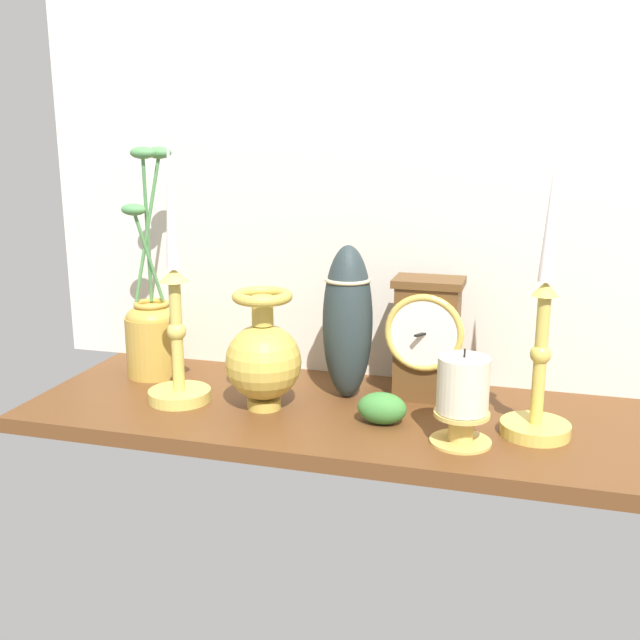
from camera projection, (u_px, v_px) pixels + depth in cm
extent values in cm
cube|color=brown|center=(347.00, 417.00, 117.65)|extent=(100.00, 36.00, 2.40)
cube|color=silver|center=(376.00, 189.00, 126.62)|extent=(120.00, 2.00, 65.00)
cube|color=brown|center=(427.00, 342.00, 120.67)|extent=(9.74, 6.81, 18.38)
cube|color=brown|center=(429.00, 282.00, 118.27)|extent=(10.91, 7.63, 1.20)
torus|color=gold|center=(424.00, 333.00, 116.51)|extent=(12.33, 1.12, 12.33)
cylinder|color=silver|center=(424.00, 333.00, 116.41)|extent=(10.31, 0.40, 10.31)
cube|color=black|center=(424.00, 334.00, 116.13)|extent=(2.46, 3.71, 0.30)
cylinder|color=gold|center=(535.00, 429.00, 107.46)|extent=(9.85, 9.85, 1.80)
cylinder|color=gold|center=(540.00, 361.00, 104.98)|extent=(1.82, 1.82, 18.43)
sphere|color=gold|center=(541.00, 354.00, 104.76)|extent=(2.91, 2.91, 2.91)
cone|color=gold|center=(545.00, 289.00, 102.48)|extent=(3.67, 3.67, 2.00)
cone|color=white|center=(551.00, 221.00, 100.23)|extent=(2.32, 2.32, 16.33)
cylinder|color=#CCB756|center=(180.00, 395.00, 120.99)|extent=(9.92, 9.92, 1.80)
cylinder|color=#CCB756|center=(177.00, 337.00, 118.61)|extent=(1.90, 1.90, 17.61)
sphere|color=#CCB756|center=(177.00, 331.00, 118.39)|extent=(3.03, 3.03, 3.03)
cone|color=#CCB756|center=(174.00, 275.00, 116.20)|extent=(4.65, 4.65, 2.00)
cone|color=white|center=(170.00, 198.00, 113.33)|extent=(2.15, 2.15, 21.43)
cylinder|color=gold|center=(264.00, 403.00, 117.85)|extent=(5.29, 5.29, 1.60)
sphere|color=gold|center=(263.00, 362.00, 116.21)|extent=(11.76, 11.76, 11.76)
cylinder|color=gold|center=(263.00, 311.00, 114.22)|extent=(3.29, 3.29, 4.45)
torus|color=gold|center=(262.00, 296.00, 113.67)|extent=(9.17, 9.17, 1.65)
cylinder|color=#B38E39|center=(154.00, 346.00, 132.73)|extent=(9.56, 9.56, 10.53)
ellipsoid|color=#B38E39|center=(152.00, 317.00, 131.44)|extent=(9.08, 9.08, 4.54)
torus|color=#B38E39|center=(151.00, 304.00, 130.88)|extent=(6.20, 6.20, 0.95)
cylinder|color=#4D894D|center=(147.00, 230.00, 127.74)|extent=(5.50, 2.38, 25.21)
ellipsoid|color=#4D894D|center=(159.00, 153.00, 124.77)|extent=(4.40, 2.80, 2.00)
cylinder|color=#4D894D|center=(149.00, 257.00, 128.87)|extent=(3.27, 4.14, 16.03)
ellipsoid|color=#4D894D|center=(134.00, 210.00, 125.57)|extent=(4.40, 2.80, 2.00)
cylinder|color=#4D894D|center=(147.00, 230.00, 127.74)|extent=(2.28, 3.86, 25.49)
ellipsoid|color=#4D894D|center=(143.00, 153.00, 122.85)|extent=(4.40, 2.80, 2.00)
cylinder|color=tan|center=(461.00, 428.00, 104.38)|extent=(3.42, 3.42, 4.27)
cylinder|color=tan|center=(460.00, 440.00, 104.80)|extent=(8.55, 8.55, 0.80)
cylinder|color=tan|center=(462.00, 414.00, 103.85)|extent=(7.70, 7.70, 0.60)
cylinder|color=beige|center=(463.00, 384.00, 102.81)|extent=(7.11, 7.11, 7.68)
cylinder|color=black|center=(465.00, 353.00, 101.72)|extent=(0.30, 0.30, 1.20)
ellipsoid|color=#273435|center=(348.00, 323.00, 119.95)|extent=(7.96, 7.96, 24.80)
torus|color=#CCB78C|center=(348.00, 280.00, 118.25)|extent=(7.36, 7.36, 0.60)
ellipsoid|color=#3A7933|center=(382.00, 408.00, 111.25)|extent=(7.30, 5.11, 4.72)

